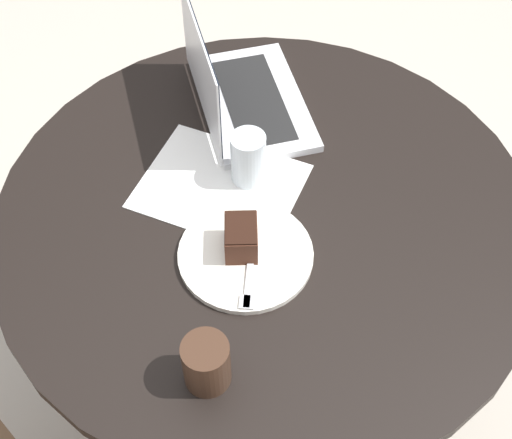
% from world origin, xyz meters
% --- Properties ---
extents(ground_plane, '(12.00, 12.00, 0.00)m').
position_xyz_m(ground_plane, '(0.00, 0.00, 0.00)').
color(ground_plane, '#B7AD9E').
extents(dining_table, '(1.07, 1.07, 0.75)m').
position_xyz_m(dining_table, '(0.00, 0.00, 0.59)').
color(dining_table, black).
rests_on(dining_table, ground_plane).
extents(paper_document, '(0.38, 0.35, 0.00)m').
position_xyz_m(paper_document, '(-0.11, -0.02, 0.75)').
color(paper_document, white).
rests_on(paper_document, dining_table).
extents(plate, '(0.25, 0.25, 0.01)m').
position_xyz_m(plate, '(0.05, -0.11, 0.75)').
color(plate, silver).
rests_on(plate, dining_table).
extents(cake_slice, '(0.10, 0.10, 0.06)m').
position_xyz_m(cake_slice, '(0.04, -0.10, 0.79)').
color(cake_slice, '#472619').
rests_on(cake_slice, plate).
extents(fork, '(0.13, 0.14, 0.00)m').
position_xyz_m(fork, '(0.10, -0.14, 0.76)').
color(fork, silver).
rests_on(fork, plate).
extents(coffee_glass, '(0.08, 0.08, 0.10)m').
position_xyz_m(coffee_glass, '(0.18, -0.32, 0.80)').
color(coffee_glass, '#3D2619').
rests_on(coffee_glass, dining_table).
extents(water_glass, '(0.07, 0.07, 0.12)m').
position_xyz_m(water_glass, '(-0.08, 0.03, 0.80)').
color(water_glass, silver).
rests_on(water_glass, dining_table).
extents(laptop, '(0.41, 0.37, 0.23)m').
position_xyz_m(laptop, '(-0.24, 0.16, 0.79)').
color(laptop, silver).
rests_on(laptop, dining_table).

